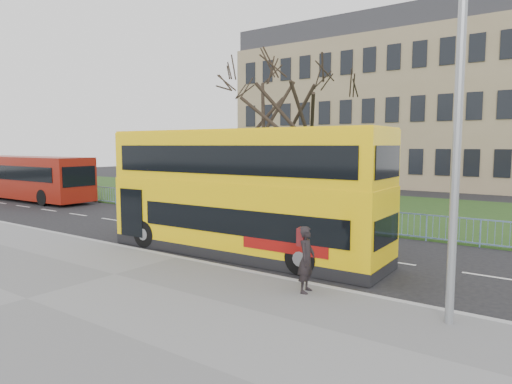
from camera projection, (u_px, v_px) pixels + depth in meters
ground at (208, 252)px, 16.76m from camera, size 120.00×120.00×0.00m
pavement at (27, 301)px, 11.30m from camera, size 80.00×10.50×0.12m
kerb at (178, 258)px, 15.50m from camera, size 80.00×0.20×0.14m
grass_verge at (361, 208)px, 28.33m from camera, size 80.00×15.40×0.08m
guard_railing at (299, 215)px, 22.05m from camera, size 40.00×0.12×1.10m
bare_tree at (284, 122)px, 26.05m from camera, size 7.23×7.23×10.33m
civic_building at (396, 115)px, 47.26m from camera, size 30.00×15.00×14.00m
yellow_bus at (241, 189)px, 16.11m from camera, size 10.52×2.78×4.38m
red_bus at (29, 177)px, 32.34m from camera, size 11.81×2.94×3.10m
pedestrian at (306, 259)px, 11.70m from camera, size 0.53×0.70×1.72m
street_lamp at (454, 91)px, 9.32m from camera, size 1.88×0.49×8.91m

